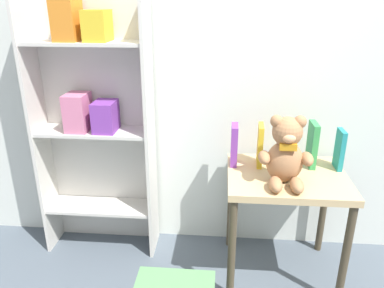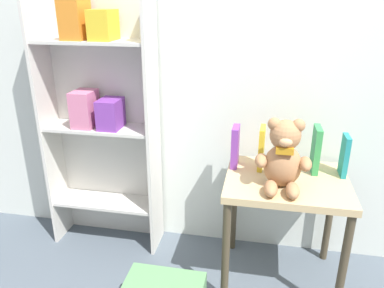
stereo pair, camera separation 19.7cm
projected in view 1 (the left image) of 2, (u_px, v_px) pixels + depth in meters
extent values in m
cube|color=silver|center=(253.00, 41.00, 2.02)|extent=(4.80, 0.06, 2.50)
cube|color=beige|center=(40.00, 130.00, 2.14)|extent=(0.02, 0.23, 1.52)
cube|color=beige|center=(150.00, 133.00, 2.09)|extent=(0.02, 0.23, 1.52)
cube|color=beige|center=(100.00, 125.00, 2.22)|extent=(0.66, 0.02, 1.52)
cube|color=beige|center=(102.00, 206.00, 2.30)|extent=(0.62, 0.21, 0.02)
cube|color=beige|center=(94.00, 131.00, 2.12)|extent=(0.62, 0.21, 0.02)
cube|color=beige|center=(85.00, 43.00, 1.94)|extent=(0.62, 0.21, 0.02)
cube|color=orange|center=(67.00, 20.00, 1.89)|extent=(0.12, 0.16, 0.21)
cube|color=gold|center=(97.00, 26.00, 1.89)|extent=(0.12, 0.16, 0.15)
cube|color=#D17093|center=(78.00, 112.00, 2.07)|extent=(0.12, 0.16, 0.21)
cube|color=purple|center=(105.00, 116.00, 2.07)|extent=(0.12, 0.16, 0.17)
cube|color=tan|center=(287.00, 177.00, 1.94)|extent=(0.61, 0.51, 0.04)
cylinder|color=#453A29|center=(232.00, 250.00, 1.87)|extent=(0.04, 0.04, 0.58)
cylinder|color=#453A29|center=(345.00, 256.00, 1.82)|extent=(0.04, 0.04, 0.58)
cylinder|color=#453A29|center=(231.00, 205.00, 2.28)|extent=(0.04, 0.04, 0.58)
cylinder|color=#453A29|center=(323.00, 209.00, 2.24)|extent=(0.04, 0.04, 0.58)
ellipsoid|color=#A8754C|center=(284.00, 162.00, 1.82)|extent=(0.18, 0.14, 0.21)
sphere|color=#A8754C|center=(287.00, 132.00, 1.77)|extent=(0.14, 0.14, 0.14)
sphere|color=#A8754C|center=(277.00, 121.00, 1.75)|extent=(0.06, 0.06, 0.06)
sphere|color=#A8754C|center=(300.00, 122.00, 1.74)|extent=(0.06, 0.06, 0.06)
ellipsoid|color=tan|center=(289.00, 138.00, 1.71)|extent=(0.06, 0.04, 0.04)
ellipsoid|color=#A8754C|center=(264.00, 157.00, 1.81)|extent=(0.06, 0.12, 0.06)
ellipsoid|color=#A8754C|center=(307.00, 159.00, 1.79)|extent=(0.06, 0.12, 0.06)
ellipsoid|color=#A8754C|center=(276.00, 184.00, 1.76)|extent=(0.06, 0.13, 0.06)
ellipsoid|color=#A8754C|center=(297.00, 185.00, 1.75)|extent=(0.06, 0.13, 0.06)
cube|color=#C68419|center=(288.00, 147.00, 1.73)|extent=(0.08, 0.02, 0.03)
cube|color=purple|center=(234.00, 145.00, 2.02)|extent=(0.04, 0.11, 0.22)
cube|color=gold|center=(260.00, 145.00, 2.00)|extent=(0.03, 0.12, 0.23)
cube|color=#2D51B7|center=(286.00, 147.00, 1.98)|extent=(0.03, 0.11, 0.23)
cube|color=#33934C|center=(312.00, 145.00, 1.99)|extent=(0.03, 0.13, 0.24)
cube|color=teal|center=(340.00, 149.00, 1.96)|extent=(0.03, 0.11, 0.21)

